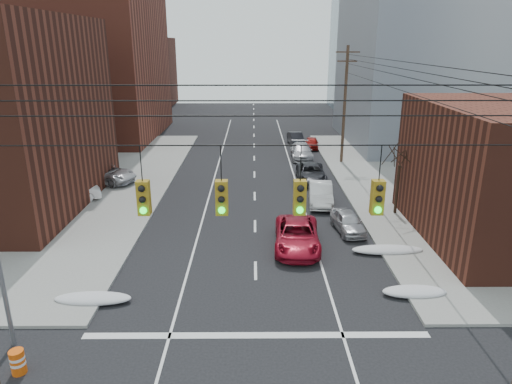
{
  "coord_description": "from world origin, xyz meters",
  "views": [
    {
      "loc": [
        -0.11,
        -9.16,
        11.27
      ],
      "look_at": [
        0.05,
        15.92,
        3.0
      ],
      "focal_mm": 32.0,
      "sensor_mm": 36.0,
      "label": 1
    }
  ],
  "objects_px": {
    "parked_car_b": "(321,194)",
    "lot_car_c": "(13,190)",
    "construction_barrel": "(18,362)",
    "red_pickup": "(297,235)",
    "parked_car_f": "(296,139)",
    "parked_car_a": "(348,222)",
    "lot_car_a": "(70,192)",
    "parked_car_d": "(302,151)",
    "lot_car_b": "(104,173)",
    "parked_car_e": "(312,143)",
    "parked_car_c": "(311,173)",
    "lot_car_d": "(1,184)"
  },
  "relations": [
    {
      "from": "parked_car_d",
      "to": "red_pickup",
      "type": "bearing_deg",
      "value": -95.31
    },
    {
      "from": "red_pickup",
      "to": "parked_car_d",
      "type": "bearing_deg",
      "value": 87.01
    },
    {
      "from": "red_pickup",
      "to": "parked_car_f",
      "type": "height_order",
      "value": "red_pickup"
    },
    {
      "from": "parked_car_e",
      "to": "lot_car_b",
      "type": "relative_size",
      "value": 0.65
    },
    {
      "from": "lot_car_b",
      "to": "construction_barrel",
      "type": "relative_size",
      "value": 5.99
    },
    {
      "from": "parked_car_b",
      "to": "parked_car_e",
      "type": "bearing_deg",
      "value": 90.17
    },
    {
      "from": "parked_car_d",
      "to": "parked_car_f",
      "type": "height_order",
      "value": "parked_car_d"
    },
    {
      "from": "parked_car_d",
      "to": "construction_barrel",
      "type": "relative_size",
      "value": 5.53
    },
    {
      "from": "parked_car_c",
      "to": "lot_car_c",
      "type": "bearing_deg",
      "value": -165.41
    },
    {
      "from": "parked_car_a",
      "to": "construction_barrel",
      "type": "relative_size",
      "value": 4.01
    },
    {
      "from": "lot_car_b",
      "to": "lot_car_c",
      "type": "xyz_separation_m",
      "value": [
        -5.35,
        -4.3,
        0.0
      ]
    },
    {
      "from": "parked_car_b",
      "to": "red_pickup",
      "type": "bearing_deg",
      "value": -102.67
    },
    {
      "from": "parked_car_c",
      "to": "parked_car_d",
      "type": "distance_m",
      "value": 7.97
    },
    {
      "from": "parked_car_e",
      "to": "parked_car_f",
      "type": "bearing_deg",
      "value": 136.54
    },
    {
      "from": "parked_car_f",
      "to": "lot_car_d",
      "type": "relative_size",
      "value": 1.08
    },
    {
      "from": "parked_car_e",
      "to": "lot_car_a",
      "type": "relative_size",
      "value": 0.84
    },
    {
      "from": "parked_car_a",
      "to": "lot_car_d",
      "type": "distance_m",
      "value": 26.53
    },
    {
      "from": "parked_car_f",
      "to": "lot_car_c",
      "type": "relative_size",
      "value": 0.79
    },
    {
      "from": "red_pickup",
      "to": "parked_car_a",
      "type": "bearing_deg",
      "value": 38.43
    },
    {
      "from": "red_pickup",
      "to": "parked_car_c",
      "type": "height_order",
      "value": "red_pickup"
    },
    {
      "from": "parked_car_a",
      "to": "lot_car_a",
      "type": "relative_size",
      "value": 0.87
    },
    {
      "from": "parked_car_c",
      "to": "parked_car_e",
      "type": "bearing_deg",
      "value": 84.79
    },
    {
      "from": "parked_car_a",
      "to": "lot_car_d",
      "type": "bearing_deg",
      "value": 156.46
    },
    {
      "from": "parked_car_a",
      "to": "lot_car_b",
      "type": "distance_m",
      "value": 20.86
    },
    {
      "from": "red_pickup",
      "to": "parked_car_a",
      "type": "distance_m",
      "value": 4.13
    },
    {
      "from": "parked_car_a",
      "to": "lot_car_a",
      "type": "xyz_separation_m",
      "value": [
        -19.27,
        5.32,
        0.22
      ]
    },
    {
      "from": "lot_car_b",
      "to": "parked_car_e",
      "type": "bearing_deg",
      "value": -34.84
    },
    {
      "from": "parked_car_a",
      "to": "parked_car_d",
      "type": "distance_m",
      "value": 18.8
    },
    {
      "from": "lot_car_c",
      "to": "construction_barrel",
      "type": "relative_size",
      "value": 5.77
    },
    {
      "from": "parked_car_b",
      "to": "parked_car_c",
      "type": "height_order",
      "value": "parked_car_b"
    },
    {
      "from": "parked_car_e",
      "to": "lot_car_b",
      "type": "bearing_deg",
      "value": -138.37
    },
    {
      "from": "parked_car_f",
      "to": "construction_barrel",
      "type": "bearing_deg",
      "value": -114.78
    },
    {
      "from": "parked_car_f",
      "to": "lot_car_c",
      "type": "bearing_deg",
      "value": -144.74
    },
    {
      "from": "parked_car_e",
      "to": "parked_car_a",
      "type": "bearing_deg",
      "value": -85.08
    },
    {
      "from": "parked_car_f",
      "to": "construction_barrel",
      "type": "height_order",
      "value": "parked_car_f"
    },
    {
      "from": "parked_car_a",
      "to": "parked_car_e",
      "type": "distance_m",
      "value": 23.39
    },
    {
      "from": "parked_car_f",
      "to": "lot_car_c",
      "type": "height_order",
      "value": "lot_car_c"
    },
    {
      "from": "parked_car_a",
      "to": "parked_car_c",
      "type": "relative_size",
      "value": 0.72
    },
    {
      "from": "parked_car_c",
      "to": "lot_car_c",
      "type": "relative_size",
      "value": 0.96
    },
    {
      "from": "parked_car_b",
      "to": "parked_car_e",
      "type": "height_order",
      "value": "parked_car_b"
    },
    {
      "from": "parked_car_b",
      "to": "construction_barrel",
      "type": "distance_m",
      "value": 22.29
    },
    {
      "from": "parked_car_a",
      "to": "construction_barrel",
      "type": "bearing_deg",
      "value": -145.31
    },
    {
      "from": "parked_car_a",
      "to": "parked_car_d",
      "type": "xyz_separation_m",
      "value": [
        -0.98,
        18.77,
        0.11
      ]
    },
    {
      "from": "construction_barrel",
      "to": "parked_car_e",
      "type": "bearing_deg",
      "value": 67.6
    },
    {
      "from": "red_pickup",
      "to": "lot_car_c",
      "type": "height_order",
      "value": "lot_car_c"
    },
    {
      "from": "parked_car_e",
      "to": "construction_barrel",
      "type": "bearing_deg",
      "value": -105.96
    },
    {
      "from": "parked_car_b",
      "to": "lot_car_c",
      "type": "distance_m",
      "value": 22.65
    },
    {
      "from": "parked_car_b",
      "to": "lot_car_a",
      "type": "xyz_separation_m",
      "value": [
        -18.29,
        0.2,
        0.09
      ]
    },
    {
      "from": "lot_car_a",
      "to": "lot_car_d",
      "type": "height_order",
      "value": "lot_car_a"
    },
    {
      "from": "red_pickup",
      "to": "parked_car_e",
      "type": "distance_m",
      "value": 26.05
    }
  ]
}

